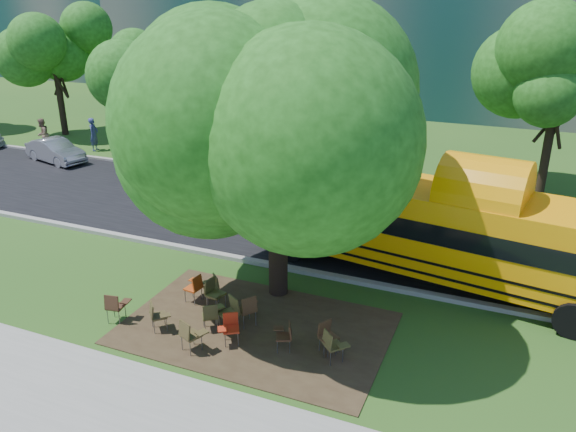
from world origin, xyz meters
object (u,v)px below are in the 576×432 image
at_px(main_tree, 277,126).
at_px(chair_0, 115,305).
at_px(chair_7, 332,344).
at_px(chair_8, 195,286).
at_px(chair_11, 248,307).
at_px(chair_5, 230,326).
at_px(chair_2, 211,314).
at_px(chair_1, 157,314).
at_px(chair_10, 213,291).
at_px(pedestrian_b, 43,134).
at_px(black_car, 206,200).
at_px(chair_3, 229,310).
at_px(bg_car_red, 202,168).
at_px(chair_4, 190,333).
at_px(school_bus, 474,236).
at_px(bg_car_silver, 56,151).
at_px(chair_12, 327,334).
at_px(pedestrian_a, 94,134).
at_px(chair_6, 285,333).
at_px(chair_9, 212,285).

bearing_deg(main_tree, chair_0, -137.01).
distance_m(chair_7, chair_8, 4.74).
bearing_deg(chair_11, chair_5, -149.31).
bearing_deg(chair_11, main_tree, 34.54).
bearing_deg(chair_5, chair_2, -52.87).
xyz_separation_m(main_tree, chair_1, (-2.13, -3.11, -4.55)).
bearing_deg(chair_10, pedestrian_b, -113.87).
height_order(chair_2, black_car, black_car).
distance_m(chair_3, bg_car_red, 13.20).
xyz_separation_m(chair_2, chair_3, (0.39, 0.29, 0.07)).
bearing_deg(chair_4, bg_car_red, 142.26).
distance_m(school_bus, chair_4, 8.65).
bearing_deg(chair_8, main_tree, -47.28).
xyz_separation_m(chair_8, pedestrian_b, (-17.04, 11.42, 0.38)).
distance_m(chair_4, bg_car_silver, 19.76).
bearing_deg(chair_7, chair_8, -151.61).
distance_m(chair_0, chair_1, 1.29).
height_order(chair_2, chair_12, chair_12).
distance_m(chair_11, bg_car_red, 13.18).
xyz_separation_m(chair_2, chair_7, (3.39, -0.07, 0.01)).
height_order(chair_2, pedestrian_a, pedestrian_a).
distance_m(chair_0, chair_12, 5.80).
bearing_deg(bg_car_red, chair_6, -139.93).
height_order(main_tree, chair_2, main_tree).
xyz_separation_m(chair_10, bg_car_red, (-6.50, 10.26, 0.01)).
xyz_separation_m(chair_12, pedestrian_b, (-21.36, 12.28, 0.39)).
bearing_deg(chair_9, chair_6, -164.05).
xyz_separation_m(chair_8, chair_10, (0.71, -0.16, 0.05)).
relative_size(chair_12, black_car, 0.22).
bearing_deg(chair_12, chair_11, -66.60).
bearing_deg(chair_1, chair_2, 68.56).
height_order(chair_5, pedestrian_b, pedestrian_b).
bearing_deg(chair_12, chair_6, -40.66).
distance_m(chair_9, chair_10, 0.52).
relative_size(chair_0, chair_11, 0.94).
xyz_separation_m(chair_2, chair_12, (3.13, 0.28, 0.01)).
relative_size(chair_12, pedestrian_a, 0.45).
distance_m(school_bus, pedestrian_b, 25.38).
distance_m(chair_2, chair_7, 3.39).
distance_m(school_bus, chair_11, 6.97).
distance_m(chair_1, chair_7, 4.73).
xyz_separation_m(main_tree, bg_car_red, (-7.80, 8.68, -4.48)).
height_order(chair_0, chair_2, chair_0).
xyz_separation_m(chair_3, chair_12, (2.74, -0.01, -0.06)).
distance_m(main_tree, chair_8, 5.16).
height_order(chair_1, chair_6, chair_1).
distance_m(chair_7, bg_car_silver, 22.04).
distance_m(chair_5, chair_7, 2.67).
bearing_deg(chair_3, bg_car_red, -24.79).
bearing_deg(chair_1, bg_car_red, 161.39).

